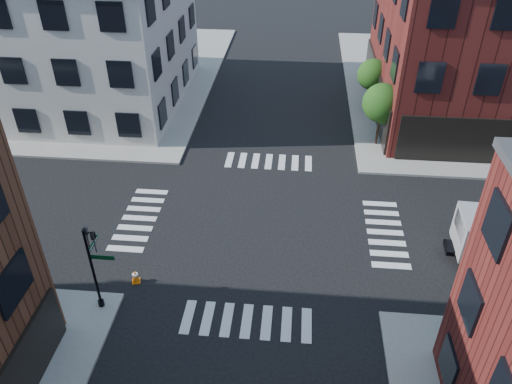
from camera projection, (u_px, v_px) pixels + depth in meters
name	position (u px, v px, depth m)	size (l,w,h in m)	color
ground	(260.00, 225.00, 28.29)	(120.00, 120.00, 0.00)	black
sidewalk_nw	(58.00, 74.00, 47.04)	(30.00, 30.00, 0.15)	gray
building_nw	(40.00, 33.00, 39.71)	(22.00, 16.00, 11.00)	beige
tree_near	(383.00, 105.00, 34.09)	(2.69, 2.69, 4.49)	black
tree_far	(373.00, 76.00, 39.17)	(2.43, 2.43, 4.07)	black
signal_pole	(94.00, 260.00, 21.70)	(1.29, 1.24, 4.60)	black
traffic_cone	(135.00, 276.00, 24.40)	(0.49, 0.49, 0.74)	orange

